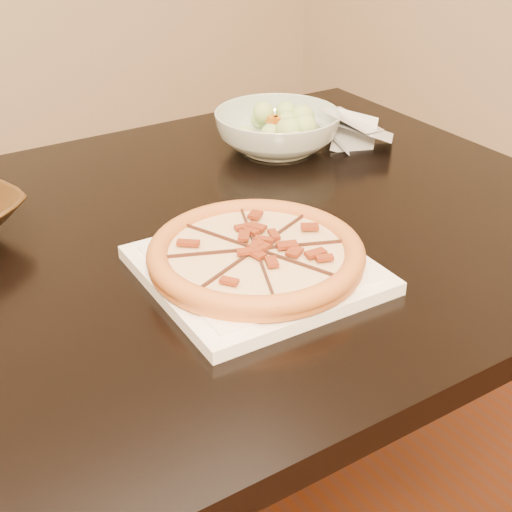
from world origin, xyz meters
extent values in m
cube|color=black|center=(0.14, 0.00, 0.73)|extent=(1.46, 0.97, 0.04)
cylinder|color=black|center=(0.77, 0.38, 0.35)|extent=(0.07, 0.07, 0.71)
cube|color=white|center=(0.22, -0.16, 0.76)|extent=(0.30, 0.30, 0.02)
cube|color=white|center=(0.22, -0.16, 0.77)|extent=(0.25, 0.25, 0.00)
cylinder|color=orange|center=(0.22, -0.16, 0.78)|extent=(0.28, 0.28, 0.01)
torus|color=orange|center=(0.22, -0.16, 0.79)|extent=(0.29, 0.29, 0.03)
cylinder|color=beige|center=(0.22, -0.16, 0.79)|extent=(0.23, 0.23, 0.01)
cube|color=#331910|center=(0.22, -0.16, 0.79)|extent=(0.12, 0.26, 0.01)
cube|color=#331910|center=(0.22, -0.16, 0.79)|extent=(0.10, 0.27, 0.01)
cube|color=#331910|center=(0.22, -0.16, 0.79)|extent=(0.26, 0.12, 0.01)
cube|color=#331910|center=(0.22, -0.16, 0.79)|extent=(0.27, 0.10, 0.01)
cube|color=maroon|center=(0.24, -0.17, 0.79)|extent=(0.03, 0.02, 0.00)
cube|color=maroon|center=(0.27, -0.17, 0.79)|extent=(0.03, 0.02, 0.00)
cube|color=maroon|center=(0.30, -0.15, 0.79)|extent=(0.03, 0.02, 0.00)
cube|color=maroon|center=(0.25, -0.15, 0.79)|extent=(0.03, 0.02, 0.00)
cube|color=maroon|center=(0.26, -0.12, 0.79)|extent=(0.03, 0.03, 0.00)
cube|color=maroon|center=(0.26, -0.09, 0.79)|extent=(0.02, 0.03, 0.00)
cube|color=maroon|center=(0.23, -0.13, 0.79)|extent=(0.02, 0.03, 0.00)
cube|color=maroon|center=(0.22, -0.10, 0.79)|extent=(0.02, 0.03, 0.00)
cube|color=maroon|center=(0.19, -0.08, 0.79)|extent=(0.02, 0.03, 0.00)
cube|color=maroon|center=(0.19, -0.13, 0.79)|extent=(0.03, 0.03, 0.00)
cube|color=maroon|center=(0.16, -0.12, 0.79)|extent=(0.03, 0.02, 0.00)
cube|color=maroon|center=(0.20, -0.15, 0.79)|extent=(0.03, 0.02, 0.00)
cube|color=maroon|center=(0.17, -0.16, 0.79)|extent=(0.02, 0.01, 0.00)
cube|color=maroon|center=(0.15, -0.19, 0.79)|extent=(0.03, 0.02, 0.00)
cube|color=maroon|center=(0.20, -0.18, 0.79)|extent=(0.03, 0.03, 0.00)
cube|color=maroon|center=(0.19, -0.21, 0.79)|extent=(0.03, 0.03, 0.00)
cube|color=maroon|center=(0.19, -0.24, 0.79)|extent=(0.02, 0.03, 0.00)
cube|color=maroon|center=(0.22, -0.20, 0.79)|extent=(0.02, 0.02, 0.00)
cube|color=maroon|center=(0.24, -0.23, 0.79)|extent=(0.02, 0.03, 0.00)
cube|color=maroon|center=(0.23, -0.18, 0.79)|extent=(0.02, 0.03, 0.00)
cube|color=maroon|center=(0.26, -0.19, 0.79)|extent=(0.03, 0.03, 0.00)
imported|color=silver|center=(0.52, 0.19, 0.79)|extent=(0.27, 0.27, 0.07)
sphere|color=#B4E670|center=(0.52, 0.19, 0.84)|extent=(0.04, 0.04, 0.04)
sphere|color=#B4E670|center=(0.53, 0.20, 0.84)|extent=(0.04, 0.04, 0.04)
sphere|color=#B4E670|center=(0.54, 0.23, 0.84)|extent=(0.04, 0.04, 0.04)
sphere|color=#B4E670|center=(0.52, 0.21, 0.84)|extent=(0.04, 0.04, 0.04)
sphere|color=#B4E670|center=(0.50, 0.23, 0.84)|extent=(0.04, 0.04, 0.04)
sphere|color=#B4E670|center=(0.51, 0.20, 0.84)|extent=(0.04, 0.04, 0.04)
sphere|color=#B4E670|center=(0.49, 0.20, 0.84)|extent=(0.04, 0.04, 0.04)
sphere|color=#B4E670|center=(0.47, 0.18, 0.84)|extent=(0.04, 0.04, 0.04)
sphere|color=#B4E670|center=(0.50, 0.18, 0.84)|extent=(0.04, 0.04, 0.04)
sphere|color=#B4E670|center=(0.50, 0.16, 0.84)|extent=(0.04, 0.04, 0.04)
sphere|color=#B4E670|center=(0.52, 0.19, 0.84)|extent=(0.04, 0.04, 0.04)
sphere|color=#B4E670|center=(0.53, 0.17, 0.84)|extent=(0.04, 0.04, 0.04)
sphere|color=#B4E670|center=(0.56, 0.17, 0.84)|extent=(0.04, 0.04, 0.04)
cube|color=#C26112|center=(0.54, 0.22, 0.83)|extent=(0.02, 0.02, 0.01)
cube|color=#C26112|center=(0.48, 0.21, 0.83)|extent=(0.02, 0.02, 0.01)
cube|color=#C26112|center=(0.52, 0.16, 0.83)|extent=(0.02, 0.02, 0.01)
camera|label=1|loc=(-0.24, -0.83, 1.25)|focal=50.00mm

